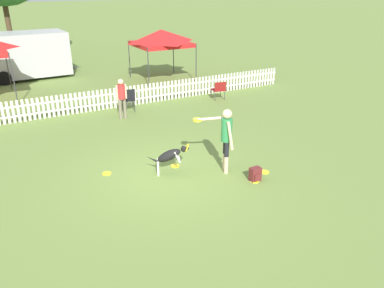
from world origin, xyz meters
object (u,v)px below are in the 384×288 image
(frisbee_midfield, at_px, (175,166))
(folding_chair_center, at_px, (219,89))
(equipment_trailer, at_px, (12,55))
(canopy_tent_secondary, at_px, (161,38))
(backpack_on_grass, at_px, (255,174))
(folding_chair_blue_left, at_px, (128,98))
(frisbee_far_scatter, at_px, (265,172))
(frisbee_near_handler, at_px, (107,173))
(frisbee_near_dog, at_px, (255,181))
(leaping_dog, at_px, (170,155))
(spectator_standing, at_px, (122,95))
(handler_person, at_px, (225,133))

(frisbee_midfield, xyz_separation_m, folding_chair_center, (4.51, 4.88, 0.46))
(equipment_trailer, bearing_deg, canopy_tent_secondary, -33.26)
(frisbee_midfield, bearing_deg, backpack_on_grass, -50.44)
(folding_chair_blue_left, bearing_deg, frisbee_far_scatter, 112.78)
(canopy_tent_secondary, bearing_deg, equipment_trailer, 149.76)
(equipment_trailer, bearing_deg, frisbee_near_handler, -88.62)
(frisbee_far_scatter, distance_m, backpack_on_grass, 0.58)
(frisbee_near_dog, height_order, frisbee_midfield, same)
(leaping_dog, relative_size, frisbee_midfield, 4.57)
(folding_chair_blue_left, bearing_deg, spectator_standing, 64.02)
(spectator_standing, bearing_deg, leaping_dog, 78.71)
(frisbee_midfield, distance_m, folding_chair_blue_left, 5.14)
(frisbee_midfield, distance_m, equipment_trailer, 13.59)
(frisbee_near_handler, distance_m, folding_chair_center, 7.68)
(frisbee_near_handler, bearing_deg, frisbee_midfield, -14.53)
(leaping_dog, xyz_separation_m, folding_chair_blue_left, (0.83, 5.41, 0.04))
(frisbee_midfield, bearing_deg, canopy_tent_secondary, 67.35)
(frisbee_near_handler, xyz_separation_m, folding_chair_center, (6.27, 4.42, 0.46))
(folding_chair_center, distance_m, canopy_tent_secondary, 4.83)
(spectator_standing, bearing_deg, backpack_on_grass, 95.28)
(leaping_dog, distance_m, folding_chair_blue_left, 5.47)
(frisbee_near_dog, bearing_deg, spectator_standing, 101.81)
(handler_person, bearing_deg, folding_chair_center, -7.99)
(frisbee_near_handler, relative_size, frisbee_midfield, 1.00)
(frisbee_near_dog, bearing_deg, folding_chair_blue_left, 97.00)
(frisbee_far_scatter, bearing_deg, leaping_dog, 152.86)
(backpack_on_grass, distance_m, folding_chair_center, 7.27)
(frisbee_near_handler, distance_m, frisbee_midfield, 1.82)
(backpack_on_grass, bearing_deg, folding_chair_blue_left, 97.26)
(handler_person, height_order, folding_chair_blue_left, handler_person)
(handler_person, bearing_deg, folding_chair_blue_left, 27.79)
(handler_person, relative_size, spectator_standing, 1.16)
(leaping_dog, relative_size, equipment_trailer, 0.17)
(frisbee_near_handler, xyz_separation_m, canopy_tent_secondary, (5.68, 8.92, 2.10))
(frisbee_near_handler, relative_size, folding_chair_blue_left, 0.25)
(frisbee_far_scatter, bearing_deg, frisbee_near_handler, 152.45)
(spectator_standing, bearing_deg, frisbee_near_dog, 94.98)
(folding_chair_blue_left, relative_size, canopy_tent_secondary, 0.36)
(handler_person, xyz_separation_m, leaping_dog, (-1.30, 0.55, -0.55))
(frisbee_near_handler, bearing_deg, spectator_standing, 65.36)
(frisbee_near_dog, distance_m, folding_chair_blue_left, 6.87)
(folding_chair_center, bearing_deg, handler_person, 68.29)
(folding_chair_blue_left, relative_size, equipment_trailer, 0.15)
(canopy_tent_secondary, bearing_deg, folding_chair_blue_left, -128.17)
(frisbee_near_dog, relative_size, frisbee_far_scatter, 1.00)
(frisbee_midfield, height_order, frisbee_far_scatter, same)
(handler_person, xyz_separation_m, equipment_trailer, (-3.75, 14.14, 0.15))
(backpack_on_grass, xyz_separation_m, spectator_standing, (-1.32, 6.17, 0.71))
(frisbee_near_handler, distance_m, spectator_standing, 4.50)
(handler_person, xyz_separation_m, folding_chair_blue_left, (-0.46, 5.96, -0.51))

